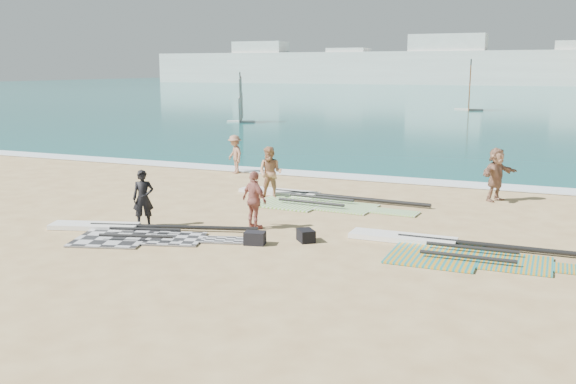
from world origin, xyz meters
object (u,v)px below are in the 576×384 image
at_px(person_wetsuit, 143,198).
at_px(beachgoer_right, 496,174).
at_px(gear_bag_near, 255,238).
at_px(beachgoer_mid, 235,154).
at_px(rig_grey, 129,232).
at_px(gear_bag_far, 306,236).
at_px(beachgoer_back, 254,200).
at_px(beachgoer_left, 270,173).
at_px(rig_orange, 450,249).
at_px(rig_green, 308,199).

bearing_deg(person_wetsuit, beachgoer_right, 10.80).
relative_size(gear_bag_near, beachgoer_mid, 0.32).
bearing_deg(beachgoer_mid, rig_grey, -38.81).
bearing_deg(beachgoer_mid, gear_bag_near, -20.24).
relative_size(gear_bag_far, beachgoer_back, 0.32).
bearing_deg(gear_bag_far, rig_grey, -165.65).
height_order(beachgoer_mid, beachgoer_back, beachgoer_mid).
relative_size(beachgoer_mid, beachgoer_right, 0.90).
relative_size(gear_bag_far, beachgoer_right, 0.29).
bearing_deg(beachgoer_mid, person_wetsuit, -38.45).
distance_m(person_wetsuit, beachgoer_mid, 8.78).
height_order(rig_grey, beachgoer_left, beachgoer_left).
xyz_separation_m(beachgoer_left, beachgoer_back, (1.26, -3.70, -0.08)).
bearing_deg(gear_bag_far, beachgoer_right, 61.60).
bearing_deg(beachgoer_back, rig_orange, -157.24).
bearing_deg(beachgoer_back, person_wetsuit, 42.81).
relative_size(rig_green, beachgoer_mid, 4.23).
xyz_separation_m(rig_orange, beachgoer_right, (0.35, 6.29, 0.78)).
height_order(gear_bag_far, person_wetsuit, person_wetsuit).
bearing_deg(beachgoer_back, rig_green, -65.19).
bearing_deg(gear_bag_far, gear_bag_near, -144.54).
bearing_deg(beachgoer_right, beachgoer_left, 141.55).
xyz_separation_m(beachgoer_back, beachgoer_right, (5.34, 6.15, 0.08)).
bearing_deg(beachgoer_mid, beachgoer_right, 30.74).
bearing_deg(rig_green, beachgoer_right, 26.81).
bearing_deg(beachgoer_right, rig_orange, -151.95).
height_order(beachgoer_left, beachgoer_right, beachgoer_right).
relative_size(rig_orange, beachgoer_left, 3.64).
bearing_deg(beachgoer_right, rig_green, 144.39).
bearing_deg(person_wetsuit, rig_orange, -24.53).
distance_m(gear_bag_near, beachgoer_back, 1.62).
relative_size(person_wetsuit, beachgoer_mid, 0.99).
distance_m(gear_bag_near, beachgoer_left, 5.45).
xyz_separation_m(rig_green, beachgoer_left, (-1.23, -0.15, 0.77)).
bearing_deg(rig_green, beachgoer_mid, 143.87).
height_order(rig_grey, rig_orange, rig_orange).
relative_size(rig_green, gear_bag_near, 13.27).
height_order(gear_bag_near, beachgoer_back, beachgoer_back).
relative_size(rig_orange, beachgoer_back, 4.01).
bearing_deg(beachgoer_left, beachgoer_back, -73.13).
bearing_deg(beachgoer_left, beachgoer_mid, 128.36).
height_order(rig_orange, beachgoer_mid, beachgoer_mid).
distance_m(rig_orange, beachgoer_back, 5.04).
relative_size(gear_bag_far, beachgoer_mid, 0.32).
bearing_deg(gear_bag_near, beachgoer_right, 58.07).
bearing_deg(gear_bag_near, beachgoer_back, 116.23).
height_order(gear_bag_near, beachgoer_mid, beachgoer_mid).
height_order(rig_grey, beachgoer_right, beachgoer_right).
relative_size(rig_green, rig_orange, 1.06).
bearing_deg(rig_grey, gear_bag_near, -10.45).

